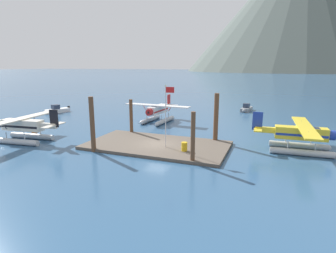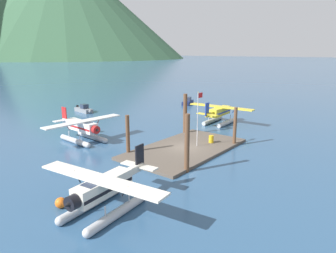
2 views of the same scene
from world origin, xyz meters
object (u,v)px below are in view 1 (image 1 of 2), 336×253
Objects in this scene: mooring_buoy at (35,131)px; seaplane_white_bow_left at (158,112)px; boat_grey_open_north at (246,109)px; boat_white_open_west at (57,110)px; fuel_drum at (184,147)px; seaplane_yellow_stbd_fwd at (301,137)px; seaplane_cream_port_aft at (23,128)px; flagpole at (167,109)px.

mooring_buoy is 17.09m from seaplane_white_bow_left.
boat_grey_open_north reaches higher than mooring_buoy.
mooring_buoy is 0.17× the size of boat_white_open_west.
seaplane_yellow_stbd_fwd is at bearing 24.14° from fuel_drum.
boat_grey_open_north is (-7.46, 24.20, -1.09)m from seaplane_yellow_stbd_fwd.
boat_white_open_west is at bearing 123.86° from mooring_buoy.
fuel_drum is 15.87m from seaplane_white_bow_left.
seaplane_cream_port_aft is at bearing -124.61° from boat_grey_open_north.
fuel_drum is at bearing 7.06° from seaplane_cream_port_aft.
seaplane_white_bow_left reaches higher than boat_white_open_west.
boat_grey_open_north is at bearing 107.13° from seaplane_yellow_stbd_fwd.
mooring_buoy is (-19.94, 0.66, -0.34)m from fuel_drum.
seaplane_yellow_stbd_fwd is at bearing -24.21° from seaplane_white_bow_left.
seaplane_white_bow_left is (-6.47, 12.75, -2.63)m from flagpole.
flagpole is at bearing 9.99° from seaplane_cream_port_aft.
seaplane_cream_port_aft is 20.09m from boat_white_open_west.
seaplane_yellow_stbd_fwd reaches higher than boat_grey_open_north.
boat_white_open_west is (-27.20, 13.98, -3.72)m from flagpole.
seaplane_white_bow_left is (-8.54, 13.35, 0.84)m from fuel_drum.
mooring_buoy is 0.08× the size of seaplane_yellow_stbd_fwd.
seaplane_yellow_stbd_fwd is 2.23× the size of boat_white_open_west.
seaplane_white_bow_left is at bearing 57.75° from seaplane_cream_port_aft.
fuel_drum reaches higher than mooring_buoy.
fuel_drum is 0.08× the size of seaplane_yellow_stbd_fwd.
boat_white_open_west is (-9.34, 13.92, 0.09)m from mooring_buoy.
seaplane_cream_port_aft is at bearing -62.55° from mooring_buoy.
seaplane_white_bow_left is 2.14× the size of boat_grey_open_north.
seaplane_cream_port_aft is at bearing -57.20° from boat_white_open_west.
flagpole is 0.60× the size of seaplane_yellow_stbd_fwd.
seaplane_white_bow_left is 18.48m from seaplane_cream_port_aft.
seaplane_yellow_stbd_fwd is (12.67, 4.15, -2.63)m from flagpole.
boat_white_open_west is 35.45m from boat_grey_open_north.
flagpole reaches higher than fuel_drum.
boat_grey_open_north is (11.68, 15.59, -1.09)m from seaplane_white_bow_left.
seaplane_cream_port_aft is (-18.41, -2.28, 0.84)m from fuel_drum.
mooring_buoy is 3.52m from seaplane_cream_port_aft.
seaplane_white_bow_left is 20.79m from boat_white_open_west.
flagpole is 4.08m from fuel_drum.
seaplane_cream_port_aft is 2.15× the size of boat_grey_open_north.
boat_white_open_west is (-20.73, 1.23, -1.09)m from seaplane_white_bow_left.
boat_white_open_west reaches higher than fuel_drum.
seaplane_cream_port_aft and seaplane_yellow_stbd_fwd have the same top height.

